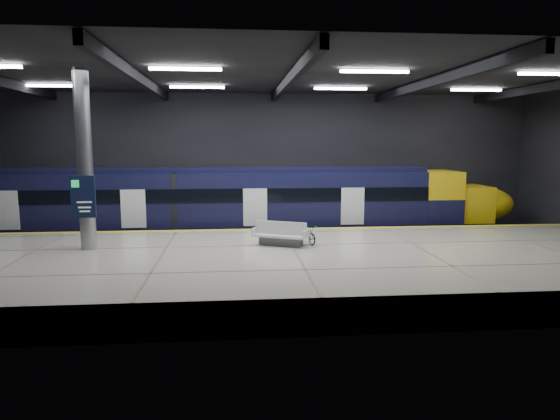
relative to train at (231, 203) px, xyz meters
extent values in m
plane|color=black|center=(2.45, -5.50, -2.06)|extent=(30.00, 30.00, 0.00)
cube|color=black|center=(2.45, 2.50, 1.94)|extent=(30.00, 0.10, 8.00)
cube|color=black|center=(2.45, -13.50, 1.94)|extent=(30.00, 0.10, 8.00)
cube|color=black|center=(2.45, -5.50, 5.94)|extent=(30.00, 16.00, 0.10)
cube|color=black|center=(-3.55, -5.50, 5.69)|extent=(0.25, 16.00, 0.40)
cube|color=black|center=(2.45, -5.50, 5.69)|extent=(0.25, 16.00, 0.40)
cube|color=black|center=(8.45, -5.50, 5.69)|extent=(0.25, 16.00, 0.40)
cube|color=white|center=(-1.55, -7.50, 5.82)|extent=(2.60, 0.18, 0.10)
cube|color=white|center=(5.45, -7.50, 5.82)|extent=(2.60, 0.18, 0.10)
cube|color=white|center=(12.45, -7.50, 5.82)|extent=(2.60, 0.18, 0.10)
cube|color=white|center=(-8.55, -1.50, 5.82)|extent=(2.60, 0.18, 0.10)
cube|color=white|center=(-1.55, -1.50, 5.82)|extent=(2.60, 0.18, 0.10)
cube|color=white|center=(5.45, -1.50, 5.82)|extent=(2.60, 0.18, 0.10)
cube|color=white|center=(12.45, -1.50, 5.82)|extent=(2.60, 0.18, 0.10)
cube|color=beige|center=(2.45, -8.00, -1.51)|extent=(30.00, 11.00, 1.10)
cube|color=yellow|center=(2.45, -2.75, -0.95)|extent=(30.00, 0.40, 0.01)
cube|color=gray|center=(2.45, -0.72, -1.98)|extent=(30.00, 0.08, 0.16)
cube|color=gray|center=(2.45, 0.72, -1.98)|extent=(30.00, 0.08, 0.16)
cube|color=black|center=(-1.80, 0.00, -1.51)|extent=(24.00, 2.58, 0.80)
cube|color=black|center=(-1.80, 0.00, 0.27)|extent=(24.00, 2.80, 2.75)
cube|color=black|center=(-1.80, 0.00, 1.76)|extent=(24.00, 2.30, 0.24)
cube|color=black|center=(-1.80, -1.41, 0.54)|extent=(24.00, 0.04, 0.70)
cube|color=white|center=(1.20, -1.41, -0.06)|extent=(1.20, 0.05, 1.90)
cube|color=yellow|center=(11.20, 0.00, 0.27)|extent=(2.00, 2.80, 2.75)
ellipsoid|color=yellow|center=(13.80, 0.00, -0.21)|extent=(3.60, 2.52, 1.90)
cube|color=black|center=(11.50, 0.00, 0.44)|extent=(1.60, 2.38, 0.80)
cube|color=#595B60|center=(2.02, -6.54, -0.80)|extent=(1.79, 1.21, 0.32)
cube|color=silver|center=(2.02, -6.54, -0.55)|extent=(2.34, 1.74, 0.09)
cube|color=silver|center=(2.02, -6.54, -0.25)|extent=(1.99, 0.98, 0.54)
cube|color=silver|center=(1.04, -6.09, -0.42)|extent=(0.44, 0.86, 0.32)
cube|color=silver|center=(3.00, -6.99, -0.42)|extent=(0.44, 0.86, 0.32)
imported|color=#99999E|center=(3.12, -6.19, -0.58)|extent=(1.00, 1.54, 0.77)
cube|color=black|center=(2.52, -6.19, -0.78)|extent=(0.33, 0.24, 0.35)
cylinder|color=#9EA0A5|center=(-5.55, -6.50, 2.49)|extent=(0.60, 0.60, 6.90)
cube|color=#0E1733|center=(-5.55, -6.92, 1.14)|extent=(0.90, 0.12, 1.60)
camera|label=1|loc=(0.13, -26.29, 3.17)|focal=32.00mm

